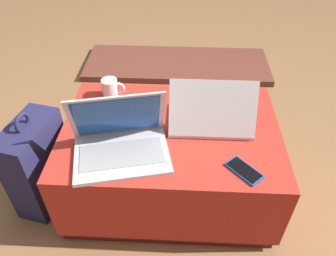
% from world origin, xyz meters
% --- Properties ---
extents(ground_plane, '(14.00, 14.00, 0.00)m').
position_xyz_m(ground_plane, '(0.00, 0.00, 0.00)').
color(ground_plane, olive).
extents(ottoman, '(0.94, 0.66, 0.39)m').
position_xyz_m(ottoman, '(0.00, 0.00, 0.20)').
color(ottoman, maroon).
rests_on(ottoman, ground_plane).
extents(laptop_near, '(0.42, 0.34, 0.26)m').
position_xyz_m(laptop_near, '(-0.19, -0.15, 0.45)').
color(laptop_near, silver).
rests_on(laptop_near, ottoman).
extents(laptop_far, '(0.35, 0.24, 0.23)m').
position_xyz_m(laptop_far, '(0.17, 0.03, 0.44)').
color(laptop_far, silver).
rests_on(laptop_far, ottoman).
extents(cell_phone, '(0.14, 0.15, 0.01)m').
position_xyz_m(cell_phone, '(0.29, -0.23, 0.40)').
color(cell_phone, '#1E4C9E').
rests_on(cell_phone, ottoman).
extents(backpack, '(0.25, 0.33, 0.52)m').
position_xyz_m(backpack, '(-0.60, -0.09, 0.22)').
color(backpack, '#23234C').
rests_on(backpack, ground_plane).
extents(coffee_mug, '(0.11, 0.08, 0.09)m').
position_xyz_m(coffee_mug, '(-0.30, 0.23, 0.44)').
color(coffee_mug, white).
rests_on(coffee_mug, ottoman).
extents(fireplace_hearth, '(1.40, 0.50, 0.04)m').
position_xyz_m(fireplace_hearth, '(0.00, 1.18, 0.02)').
color(fireplace_hearth, brown).
rests_on(fireplace_hearth, ground_plane).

